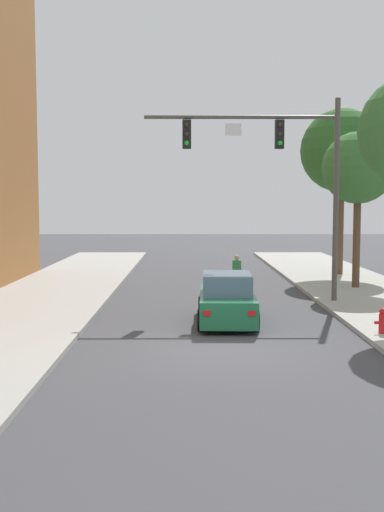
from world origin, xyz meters
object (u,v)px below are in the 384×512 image
at_px(street_tree_second, 358,169).
at_px(pedestrian_crossing_road, 237,272).
at_px(car_lead_green, 227,300).
at_px(traffic_signal_mast, 281,160).
at_px(street_tree_third, 342,151).
at_px(fire_hydrant, 383,321).

bearing_deg(street_tree_second, pedestrian_crossing_road, -170.74).
xyz_separation_m(car_lead_green, pedestrian_crossing_road, (0.82, 6.42, 0.19)).
height_order(traffic_signal_mast, street_tree_third, street_tree_third).
bearing_deg(pedestrian_crossing_road, car_lead_green, -97.32).
distance_m(traffic_signal_mast, car_lead_green, 6.28).
bearing_deg(fire_hydrant, street_tree_third, 80.82).
distance_m(pedestrian_crossing_road, street_tree_second, 6.89).
relative_size(traffic_signal_mast, fire_hydrant, 10.42).
height_order(car_lead_green, street_tree_third, street_tree_third).
relative_size(car_lead_green, street_tree_second, 0.64).
relative_size(pedestrian_crossing_road, street_tree_third, 0.19).
height_order(fire_hydrant, street_tree_second, street_tree_second).
distance_m(car_lead_green, street_tree_third, 15.05).
xyz_separation_m(fire_hydrant, street_tree_third, (2.35, 14.57, 5.94)).
height_order(pedestrian_crossing_road, street_tree_second, street_tree_second).
relative_size(pedestrian_crossing_road, street_tree_second, 0.24).
xyz_separation_m(car_lead_green, fire_hydrant, (4.25, -2.31, -0.22)).
relative_size(traffic_signal_mast, street_tree_third, 0.89).
bearing_deg(street_tree_second, street_tree_third, 84.03).
xyz_separation_m(pedestrian_crossing_road, fire_hydrant, (3.43, -8.73, -0.41)).
height_order(traffic_signal_mast, pedestrian_crossing_road, traffic_signal_mast).
distance_m(traffic_signal_mast, pedestrian_crossing_road, 5.46).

